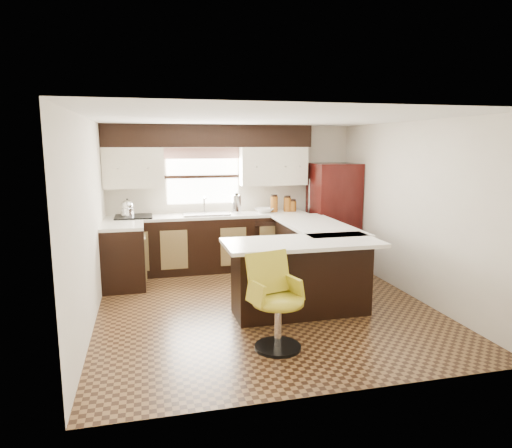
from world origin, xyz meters
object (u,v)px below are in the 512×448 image
object	(u,v)px
bar_chair	(278,303)
peninsula_return	(301,278)
refrigerator	(333,215)
peninsula_long	(313,257)

from	to	relation	value
bar_chair	peninsula_return	bearing A→B (deg)	42.08
refrigerator	bar_chair	bearing A→B (deg)	-121.96
peninsula_long	bar_chair	world-z (taller)	bar_chair
peninsula_long	refrigerator	world-z (taller)	refrigerator
peninsula_return	refrigerator	world-z (taller)	refrigerator
peninsula_long	peninsula_return	distance (m)	1.11
peninsula_return	refrigerator	xyz separation A→B (m)	(1.33, 2.12, 0.43)
peninsula_long	bar_chair	distance (m)	2.17
refrigerator	bar_chair	distance (m)	3.58
peninsula_long	refrigerator	bearing A→B (deg)	55.02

